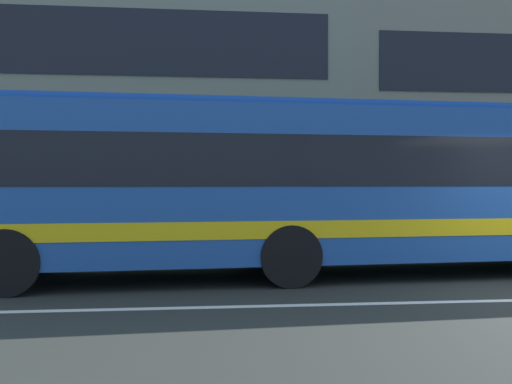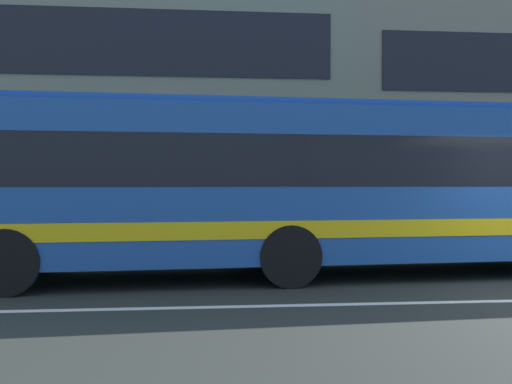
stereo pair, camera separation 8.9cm
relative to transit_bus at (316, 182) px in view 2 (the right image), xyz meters
name	(u,v)px [view 2 (the right image)]	position (x,y,z in m)	size (l,w,h in m)	color
hedge_row_far	(308,231)	(0.62, 4.02, -1.21)	(16.57, 1.10, 0.95)	#2C7126
apartment_block_left	(72,90)	(-6.81, 12.99, 3.51)	(19.49, 9.25, 10.38)	gray
transit_bus	(316,182)	(0.00, 0.00, 0.00)	(12.23, 3.37, 3.04)	#1E4B93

